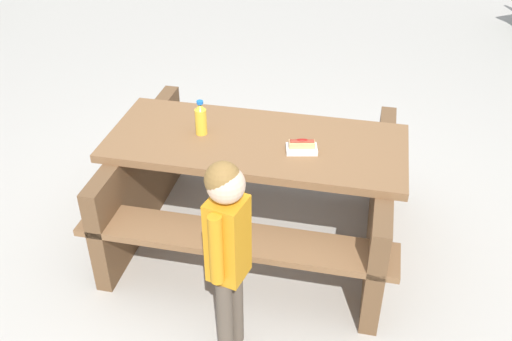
{
  "coord_description": "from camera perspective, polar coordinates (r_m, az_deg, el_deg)",
  "views": [
    {
      "loc": [
        1.24,
        -2.71,
        2.52
      ],
      "look_at": [
        0.0,
        0.0,
        0.52
      ],
      "focal_mm": 40.34,
      "sensor_mm": 36.0,
      "label": 1
    }
  ],
  "objects": [
    {
      "name": "child_in_coat",
      "position": [
        2.72,
        -2.86,
        -6.86
      ],
      "size": [
        0.19,
        0.29,
        1.17
      ],
      "color": "brown",
      "rests_on": "ground"
    },
    {
      "name": "ground_plane",
      "position": [
        3.9,
        0.0,
        -6.42
      ],
      "size": [
        30.0,
        30.0,
        0.0
      ],
      "primitive_type": "plane",
      "color": "#B7B2A8",
      "rests_on": "ground"
    },
    {
      "name": "hotdog_tray",
      "position": [
        3.35,
        4.56,
        2.36
      ],
      "size": [
        0.21,
        0.18,
        0.08
      ],
      "color": "white",
      "rests_on": "picnic_table"
    },
    {
      "name": "soda_bottle",
      "position": [
        3.5,
        -5.49,
        5.13
      ],
      "size": [
        0.07,
        0.07,
        0.22
      ],
      "color": "yellow",
      "rests_on": "picnic_table"
    },
    {
      "name": "picnic_table",
      "position": [
        3.63,
        0.0,
        -1.05
      ],
      "size": [
        2.06,
        1.75,
        0.75
      ],
      "color": "brown",
      "rests_on": "ground"
    }
  ]
}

